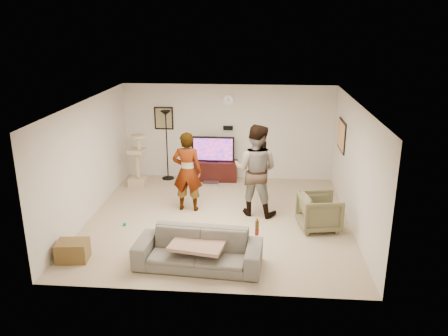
# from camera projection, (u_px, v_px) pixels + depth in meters

# --- Properties ---
(floor) EXTENTS (5.50, 5.50, 0.02)m
(floor) POSITION_uv_depth(u_px,v_px,m) (219.00, 220.00, 9.67)
(floor) COLOR tan
(floor) RESTS_ON ground
(ceiling) EXTENTS (5.50, 5.50, 0.02)m
(ceiling) POSITION_uv_depth(u_px,v_px,m) (218.00, 102.00, 8.89)
(ceiling) COLOR white
(ceiling) RESTS_ON wall_back
(wall_back) EXTENTS (5.50, 0.04, 2.50)m
(wall_back) POSITION_uv_depth(u_px,v_px,m) (228.00, 132.00, 11.88)
(wall_back) COLOR silver
(wall_back) RESTS_ON floor
(wall_front) EXTENTS (5.50, 0.04, 2.50)m
(wall_front) POSITION_uv_depth(u_px,v_px,m) (201.00, 219.00, 6.67)
(wall_front) COLOR silver
(wall_front) RESTS_ON floor
(wall_left) EXTENTS (0.04, 5.50, 2.50)m
(wall_left) POSITION_uv_depth(u_px,v_px,m) (88.00, 160.00, 9.49)
(wall_left) COLOR silver
(wall_left) RESTS_ON floor
(wall_right) EXTENTS (0.04, 5.50, 2.50)m
(wall_right) POSITION_uv_depth(u_px,v_px,m) (355.00, 167.00, 9.06)
(wall_right) COLOR silver
(wall_right) RESTS_ON floor
(wall_clock) EXTENTS (0.26, 0.04, 0.26)m
(wall_clock) POSITION_uv_depth(u_px,v_px,m) (228.00, 100.00, 11.59)
(wall_clock) COLOR white
(wall_clock) RESTS_ON wall_back
(wall_speaker) EXTENTS (0.25, 0.10, 0.10)m
(wall_speaker) POSITION_uv_depth(u_px,v_px,m) (228.00, 128.00, 11.79)
(wall_speaker) COLOR black
(wall_speaker) RESTS_ON wall_back
(picture_back) EXTENTS (0.42, 0.03, 0.52)m
(picture_back) POSITION_uv_depth(u_px,v_px,m) (164.00, 118.00, 11.89)
(picture_back) COLOR olive
(picture_back) RESTS_ON wall_back
(picture_right) EXTENTS (0.03, 0.78, 0.62)m
(picture_right) POSITION_uv_depth(u_px,v_px,m) (342.00, 136.00, 10.50)
(picture_right) COLOR #EB9962
(picture_right) RESTS_ON wall_right
(tv_stand) EXTENTS (1.26, 0.45, 0.53)m
(tv_stand) POSITION_uv_depth(u_px,v_px,m) (213.00, 170.00, 11.99)
(tv_stand) COLOR black
(tv_stand) RESTS_ON floor
(console_box) EXTENTS (0.40, 0.30, 0.07)m
(console_box) POSITION_uv_depth(u_px,v_px,m) (211.00, 184.00, 11.68)
(console_box) COLOR silver
(console_box) RESTS_ON floor
(tv) EXTENTS (1.10, 0.08, 0.65)m
(tv) POSITION_uv_depth(u_px,v_px,m) (213.00, 149.00, 11.80)
(tv) COLOR black
(tv) RESTS_ON tv_stand
(tv_screen) EXTENTS (1.02, 0.01, 0.58)m
(tv_screen) POSITION_uv_depth(u_px,v_px,m) (213.00, 149.00, 11.76)
(tv_screen) COLOR #D33F55
(tv_screen) RESTS_ON tv
(floor_lamp) EXTENTS (0.32, 0.32, 1.84)m
(floor_lamp) POSITION_uv_depth(u_px,v_px,m) (167.00, 146.00, 11.88)
(floor_lamp) COLOR black
(floor_lamp) RESTS_ON floor
(cat_tree) EXTENTS (0.45, 0.45, 1.36)m
(cat_tree) POSITION_uv_depth(u_px,v_px,m) (137.00, 160.00, 11.44)
(cat_tree) COLOR tan
(cat_tree) RESTS_ON floor
(person_left) EXTENTS (0.66, 0.45, 1.78)m
(person_left) POSITION_uv_depth(u_px,v_px,m) (187.00, 172.00, 9.90)
(person_left) COLOR #9D99AC
(person_left) RESTS_ON floor
(person_right) EXTENTS (1.14, 0.98, 2.00)m
(person_right) POSITION_uv_depth(u_px,v_px,m) (256.00, 170.00, 9.66)
(person_right) COLOR #486D99
(person_right) RESTS_ON floor
(sofa) EXTENTS (2.21, 1.00, 0.63)m
(sofa) POSITION_uv_depth(u_px,v_px,m) (198.00, 249.00, 7.73)
(sofa) COLOR #5F5C54
(sofa) RESTS_ON floor
(throw_blanket) EXTENTS (1.01, 0.85, 0.06)m
(throw_blanket) POSITION_uv_depth(u_px,v_px,m) (198.00, 244.00, 7.70)
(throw_blanket) COLOR tan
(throw_blanket) RESTS_ON sofa
(beer_bottle) EXTENTS (0.06, 0.06, 0.25)m
(beer_bottle) POSITION_uv_depth(u_px,v_px,m) (257.00, 228.00, 7.52)
(beer_bottle) COLOR #52340F
(beer_bottle) RESTS_ON sofa
(armchair) EXTENTS (0.92, 0.90, 0.73)m
(armchair) POSITION_uv_depth(u_px,v_px,m) (319.00, 212.00, 9.13)
(armchair) COLOR brown
(armchair) RESTS_ON floor
(side_table) EXTENTS (0.58, 0.46, 0.36)m
(side_table) POSITION_uv_depth(u_px,v_px,m) (73.00, 251.00, 7.96)
(side_table) COLOR brown
(side_table) RESTS_ON floor
(toy_ball) EXTENTS (0.07, 0.07, 0.07)m
(toy_ball) POSITION_uv_depth(u_px,v_px,m) (125.00, 224.00, 9.34)
(toy_ball) COLOR #008289
(toy_ball) RESTS_ON floor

